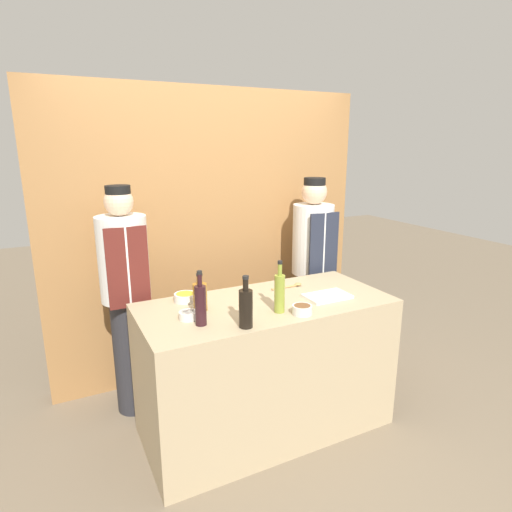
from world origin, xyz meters
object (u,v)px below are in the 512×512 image
object	(u,v)px
sauce_bowl_yellow	(185,297)
bottle_soy	(246,307)
sauce_bowl_red	(188,315)
bottle_wine	(201,304)
chef_right	(312,267)
wooden_spoon	(291,286)
sauce_bowl_brown	(302,309)
bottle_oil	(280,292)
cutting_board	(327,296)
chef_left	(126,294)
bottle_amber	(200,296)

from	to	relation	value
sauce_bowl_yellow	bottle_soy	distance (m)	0.59
sauce_bowl_red	bottle_wine	distance (m)	0.16
sauce_bowl_red	chef_right	world-z (taller)	chef_right
bottle_soy	wooden_spoon	distance (m)	0.77
sauce_bowl_brown	bottle_oil	size ratio (longest dim) A/B	0.38
sauce_bowl_red	cutting_board	bearing A→B (deg)	-4.07
sauce_bowl_red	bottle_wine	size ratio (longest dim) A/B	0.34
cutting_board	wooden_spoon	world-z (taller)	wooden_spoon
sauce_bowl_red	bottle_oil	distance (m)	0.57
sauce_bowl_red	bottle_soy	bearing A→B (deg)	-44.73
sauce_bowl_yellow	sauce_bowl_brown	xyz separation A→B (m)	(0.57, -0.54, 0.00)
chef_left	chef_right	size ratio (longest dim) A/B	1.00
sauce_bowl_red	wooden_spoon	xyz separation A→B (m)	(0.85, 0.23, -0.01)
sauce_bowl_yellow	bottle_wine	world-z (taller)	bottle_wine
sauce_bowl_yellow	sauce_bowl_red	xyz separation A→B (m)	(-0.08, -0.30, -0.00)
cutting_board	chef_right	distance (m)	0.84
bottle_amber	sauce_bowl_brown	bearing A→B (deg)	-31.90
chef_right	sauce_bowl_red	bearing A→B (deg)	-153.03
bottle_wine	wooden_spoon	size ratio (longest dim) A/B	1.32
bottle_wine	bottle_soy	bearing A→B (deg)	-33.59
bottle_oil	chef_left	size ratio (longest dim) A/B	0.20
sauce_bowl_yellow	sauce_bowl_brown	bearing A→B (deg)	-43.14
sauce_bowl_red	cutting_board	size ratio (longest dim) A/B	0.37
wooden_spoon	chef_right	bearing A→B (deg)	42.89
chef_right	bottle_amber	bearing A→B (deg)	-154.60
bottle_amber	bottle_soy	bearing A→B (deg)	-67.35
wooden_spoon	chef_left	size ratio (longest dim) A/B	0.15
wooden_spoon	chef_right	world-z (taller)	chef_right
sauce_bowl_brown	bottle_wine	size ratio (longest dim) A/B	0.38
sauce_bowl_brown	cutting_board	distance (m)	0.35
sauce_bowl_yellow	bottle_oil	size ratio (longest dim) A/B	0.45
sauce_bowl_yellow	bottle_amber	size ratio (longest dim) A/B	0.61
sauce_bowl_yellow	wooden_spoon	size ratio (longest dim) A/B	0.61
bottle_amber	wooden_spoon	world-z (taller)	bottle_amber
cutting_board	chef_right	size ratio (longest dim) A/B	0.18
bottle_amber	bottle_soy	world-z (taller)	bottle_soy
sauce_bowl_brown	bottle_oil	xyz separation A→B (m)	(-0.11, 0.09, 0.10)
sauce_bowl_yellow	cutting_board	size ratio (longest dim) A/B	0.49
bottle_wine	bottle_soy	distance (m)	0.26
bottle_soy	wooden_spoon	bearing A→B (deg)	39.28
bottle_oil	chef_left	xyz separation A→B (m)	(-0.79, 0.83, -0.15)
bottle_wine	bottle_oil	size ratio (longest dim) A/B	0.99
bottle_wine	sauce_bowl_red	bearing A→B (deg)	110.10
bottle_soy	chef_left	distance (m)	1.07
bottle_oil	bottle_soy	distance (m)	0.31
bottle_wine	chef_right	world-z (taller)	chef_right
bottle_oil	chef_right	world-z (taller)	chef_right
sauce_bowl_brown	bottle_amber	distance (m)	0.64
cutting_board	bottle_oil	xyz separation A→B (m)	(-0.42, -0.08, 0.12)
cutting_board	bottle_soy	size ratio (longest dim) A/B	1.00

